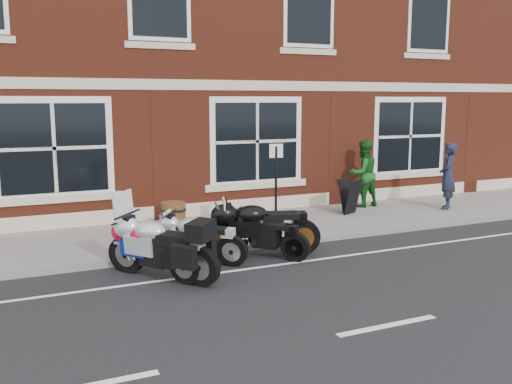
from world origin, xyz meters
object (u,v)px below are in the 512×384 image
Objects in this scene: barrel_planter at (174,216)px; parking_sign at (276,185)px; pedestrian_left at (448,176)px; pedestrian_right at (363,173)px; moto_touring_silver at (160,244)px; moto_naked_black at (263,233)px; moto_sport_silver at (198,237)px; moto_sport_black at (260,226)px; moto_sport_red at (152,248)px; a_board_sign at (350,196)px.

parking_sign is at bearing -45.43° from barrel_planter.
pedestrian_right is at bearing -78.19° from pedestrian_left.
moto_touring_silver is at bearing 24.51° from pedestrian_right.
moto_touring_silver is at bearing -29.36° from pedestrian_left.
moto_naked_black reaches higher than barrel_planter.
moto_sport_silver is 2.30m from barrel_planter.
pedestrian_right reaches higher than moto_sport_silver.
pedestrian_left reaches higher than moto_sport_black.
moto_touring_silver is 7.60m from pedestrian_right.
moto_naked_black is (2.27, 0.33, -0.03)m from moto_sport_red.
a_board_sign is at bearing -42.36° from moto_sport_black.
pedestrian_right is at bearing -41.35° from moto_sport_black.
moto_naked_black is 4.40m from a_board_sign.
moto_sport_black is 1.27× the size of pedestrian_left.
moto_sport_black is at bearing -29.18° from pedestrian_left.
moto_naked_black is 1.27m from parking_sign.
moto_sport_red is (-0.11, 0.13, -0.09)m from moto_touring_silver.
parking_sign reaches higher than moto_touring_silver.
moto_touring_silver is at bearing -110.58° from barrel_planter.
parking_sign is (-5.74, -1.14, 0.28)m from pedestrian_left.
moto_sport_black is 0.15m from moto_naked_black.
moto_touring_silver is 6.50m from a_board_sign.
moto_sport_silver is 6.51m from pedestrian_right.
moto_touring_silver is 2.96× the size of barrel_planter.
a_board_sign is (3.67, 2.34, -0.03)m from moto_sport_black.
parking_sign is (1.71, -1.74, 0.85)m from barrel_planter.
parking_sign reaches higher than a_board_sign.
moto_sport_silver is at bearing -32.17° from pedestrian_left.
moto_naked_black is at bearing -53.98° from moto_sport_silver.
pedestrian_left is 0.88× the size of parking_sign.
moto_sport_red is at bearing 23.25° from pedestrian_right.
moto_sport_red is 2.30m from moto_sport_black.
moto_sport_silver reaches higher than moto_naked_black.
moto_sport_black is 1.12× the size of parking_sign.
moto_touring_silver is 1.03× the size of pedestrian_right.
moto_naked_black is 2.69m from barrel_planter.
moto_sport_silver is 2.15m from parking_sign.
pedestrian_left is at bearing -21.10° from moto_touring_silver.
moto_naked_black is 2.38× the size of barrel_planter.
moto_sport_silver is at bearing -0.81° from moto_touring_silver.
moto_touring_silver is at bearing 119.89° from moto_sport_black.
pedestrian_left is at bearing -36.63° from a_board_sign.
parking_sign reaches higher than barrel_planter.
moto_sport_red is 1.17× the size of moto_sport_silver.
moto_sport_red is at bearing -179.90° from a_board_sign.
moto_touring_silver is 0.19m from moto_sport_red.
moto_sport_black is at bearing -123.85° from parking_sign.
moto_touring_silver is at bearing -144.22° from parking_sign.
barrel_planter is (-5.59, -0.63, -0.60)m from pedestrian_right.
moto_sport_red is 3.06m from barrel_planter.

